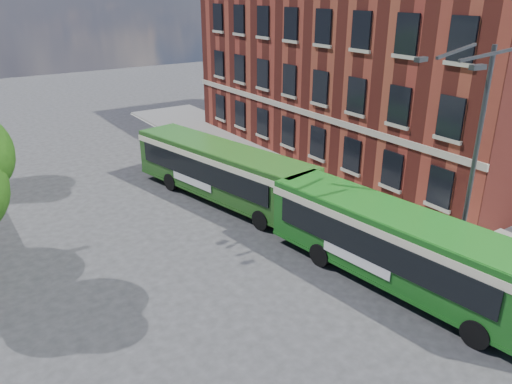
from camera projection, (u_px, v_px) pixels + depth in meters
ground at (329, 285)px, 19.56m from camera, size 120.00×120.00×0.00m
pavement at (328, 185)px, 29.28m from camera, size 6.00×48.00×0.15m
kerb_line at (287, 198)px, 27.74m from camera, size 0.12×48.00×0.01m
brick_office at (373, 50)px, 33.34m from camera, size 12.10×26.00×14.20m
street_lamp at (469, 161)px, 18.69m from camera, size 2.96×2.38×9.00m
bus_front at (399, 243)px, 18.96m from camera, size 3.90×11.72×3.02m
bus_rear at (222, 168)px, 26.84m from camera, size 4.88×12.21×3.02m
pedestrian_b at (486, 255)px, 19.73m from camera, size 1.07×0.98×1.77m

